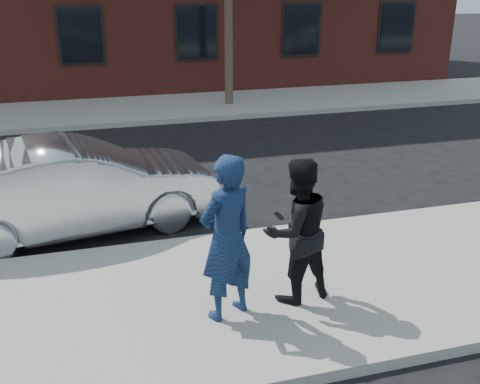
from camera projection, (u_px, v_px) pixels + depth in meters
name	position (u px, v px, depth m)	size (l,w,h in m)	color
ground	(108.00, 312.00, 7.15)	(100.00, 100.00, 0.00)	black
near_sidewalk	(109.00, 318.00, 6.90)	(50.00, 3.50, 0.15)	#989690
near_curb	(102.00, 253.00, 8.51)	(50.00, 0.10, 0.15)	#999691
far_sidewalk	(85.00, 113.00, 17.22)	(50.00, 3.50, 0.15)	#989690
far_curb	(87.00, 127.00, 15.60)	(50.00, 0.10, 0.15)	#999691
silver_sedan	(77.00, 187.00, 9.18)	(1.63, 4.67, 1.54)	#B7BABF
man_hoodie	(227.00, 238.00, 6.49)	(0.88, 0.75, 2.04)	navy
man_peacoat	(297.00, 231.00, 6.88)	(1.03, 0.87, 1.86)	black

